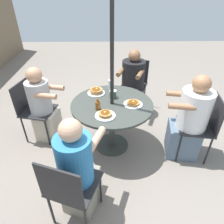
{
  "coord_description": "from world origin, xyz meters",
  "views": [
    {
      "loc": [
        -2.22,
        0.05,
        2.07
      ],
      "look_at": [
        0.0,
        0.0,
        0.59
      ],
      "focal_mm": 32.0,
      "sensor_mm": 36.0,
      "label": 1
    }
  ],
  "objects_px": {
    "pancake_plate_c": "(96,92)",
    "patio_chair_north": "(203,124)",
    "diner_south": "(43,108)",
    "drinking_glass_a": "(110,84)",
    "coffee_cup": "(113,94)",
    "diner_north": "(189,122)",
    "patio_chair_south": "(32,107)",
    "patio_table": "(112,111)",
    "patio_chair_east": "(135,81)",
    "patio_chair_west": "(69,187)",
    "pancake_plate_b": "(133,104)",
    "syrup_bottle": "(98,105)",
    "diner_west": "(78,172)",
    "pancake_plate_a": "(105,115)",
    "diner_east": "(132,86)"
  },
  "relations": [
    {
      "from": "patio_chair_south",
      "to": "syrup_bottle",
      "type": "height_order",
      "value": "patio_chair_south"
    },
    {
      "from": "patio_chair_south",
      "to": "patio_table",
      "type": "bearing_deg",
      "value": 90.0
    },
    {
      "from": "coffee_cup",
      "to": "diner_east",
      "type": "bearing_deg",
      "value": -24.69
    },
    {
      "from": "diner_south",
      "to": "syrup_bottle",
      "type": "xyz_separation_m",
      "value": [
        -0.36,
        -0.81,
        0.25
      ]
    },
    {
      "from": "diner_north",
      "to": "coffee_cup",
      "type": "relative_size",
      "value": 11.06
    },
    {
      "from": "patio_chair_east",
      "to": "coffee_cup",
      "type": "height_order",
      "value": "patio_chair_east"
    },
    {
      "from": "patio_chair_west",
      "to": "diner_west",
      "type": "height_order",
      "value": "diner_west"
    },
    {
      "from": "patio_chair_south",
      "to": "coffee_cup",
      "type": "relative_size",
      "value": 8.39
    },
    {
      "from": "diner_east",
      "to": "coffee_cup",
      "type": "height_order",
      "value": "diner_east"
    },
    {
      "from": "coffee_cup",
      "to": "drinking_glass_a",
      "type": "height_order",
      "value": "drinking_glass_a"
    },
    {
      "from": "patio_chair_south",
      "to": "patio_chair_west",
      "type": "xyz_separation_m",
      "value": [
        -1.36,
        -0.75,
        0.0
      ]
    },
    {
      "from": "pancake_plate_b",
      "to": "patio_chair_south",
      "type": "bearing_deg",
      "value": 78.42
    },
    {
      "from": "patio_table",
      "to": "patio_chair_north",
      "type": "height_order",
      "value": "patio_chair_north"
    },
    {
      "from": "pancake_plate_b",
      "to": "coffee_cup",
      "type": "distance_m",
      "value": 0.32
    },
    {
      "from": "diner_north",
      "to": "diner_west",
      "type": "height_order",
      "value": "diner_north"
    },
    {
      "from": "syrup_bottle",
      "to": "patio_chair_west",
      "type": "bearing_deg",
      "value": 166.78
    },
    {
      "from": "diner_south",
      "to": "drinking_glass_a",
      "type": "distance_m",
      "value": 1.03
    },
    {
      "from": "diner_south",
      "to": "pancake_plate_b",
      "type": "relative_size",
      "value": 4.67
    },
    {
      "from": "patio_table",
      "to": "pancake_plate_c",
      "type": "bearing_deg",
      "value": 38.31
    },
    {
      "from": "diner_west",
      "to": "pancake_plate_c",
      "type": "bearing_deg",
      "value": 104.01
    },
    {
      "from": "patio_chair_north",
      "to": "diner_west",
      "type": "height_order",
      "value": "diner_west"
    },
    {
      "from": "diner_west",
      "to": "pancake_plate_c",
      "type": "xyz_separation_m",
      "value": [
        1.22,
        -0.13,
        0.22
      ]
    },
    {
      "from": "pancake_plate_c",
      "to": "coffee_cup",
      "type": "bearing_deg",
      "value": -116.89
    },
    {
      "from": "pancake_plate_c",
      "to": "syrup_bottle",
      "type": "bearing_deg",
      "value": -174.47
    },
    {
      "from": "patio_chair_east",
      "to": "patio_chair_south",
      "type": "relative_size",
      "value": 1.0
    },
    {
      "from": "diner_north",
      "to": "pancake_plate_c",
      "type": "relative_size",
      "value": 4.86
    },
    {
      "from": "patio_table",
      "to": "diner_south",
      "type": "bearing_deg",
      "value": 77.67
    },
    {
      "from": "patio_table",
      "to": "pancake_plate_c",
      "type": "xyz_separation_m",
      "value": [
        0.27,
        0.22,
        0.15
      ]
    },
    {
      "from": "pancake_plate_a",
      "to": "drinking_glass_a",
      "type": "relative_size",
      "value": 1.82
    },
    {
      "from": "diner_north",
      "to": "drinking_glass_a",
      "type": "xyz_separation_m",
      "value": [
        0.6,
        1.0,
        0.26
      ]
    },
    {
      "from": "diner_north",
      "to": "syrup_bottle",
      "type": "height_order",
      "value": "diner_north"
    },
    {
      "from": "patio_chair_west",
      "to": "drinking_glass_a",
      "type": "xyz_separation_m",
      "value": [
        1.54,
        -0.39,
        0.27
      ]
    },
    {
      "from": "pancake_plate_c",
      "to": "patio_chair_north",
      "type": "bearing_deg",
      "value": -109.04
    },
    {
      "from": "diner_north",
      "to": "patio_chair_west",
      "type": "distance_m",
      "value": 1.68
    },
    {
      "from": "patio_chair_west",
      "to": "pancake_plate_a",
      "type": "xyz_separation_m",
      "value": [
        0.81,
        -0.32,
        0.22
      ]
    },
    {
      "from": "patio_chair_east",
      "to": "patio_chair_south",
      "type": "distance_m",
      "value": 1.8
    },
    {
      "from": "coffee_cup",
      "to": "pancake_plate_c",
      "type": "bearing_deg",
      "value": 63.11
    },
    {
      "from": "pancake_plate_c",
      "to": "drinking_glass_a",
      "type": "xyz_separation_m",
      "value": [
        0.16,
        -0.2,
        0.04
      ]
    },
    {
      "from": "patio_chair_south",
      "to": "patio_chair_west",
      "type": "bearing_deg",
      "value": 41.17
    },
    {
      "from": "patio_table",
      "to": "pancake_plate_b",
      "type": "height_order",
      "value": "pancake_plate_b"
    },
    {
      "from": "patio_table",
      "to": "coffee_cup",
      "type": "height_order",
      "value": "coffee_cup"
    },
    {
      "from": "coffee_cup",
      "to": "diner_west",
      "type": "bearing_deg",
      "value": 161.86
    },
    {
      "from": "diner_south",
      "to": "pancake_plate_b",
      "type": "xyz_separation_m",
      "value": [
        -0.25,
        -1.25,
        0.21
      ]
    },
    {
      "from": "pancake_plate_b",
      "to": "drinking_glass_a",
      "type": "relative_size",
      "value": 1.82
    },
    {
      "from": "diner_north",
      "to": "patio_chair_north",
      "type": "bearing_deg",
      "value": -90.0
    },
    {
      "from": "diner_east",
      "to": "patio_chair_south",
      "type": "height_order",
      "value": "diner_east"
    },
    {
      "from": "syrup_bottle",
      "to": "coffee_cup",
      "type": "distance_m",
      "value": 0.35
    },
    {
      "from": "diner_north",
      "to": "coffee_cup",
      "type": "distance_m",
      "value": 1.06
    },
    {
      "from": "patio_chair_south",
      "to": "diner_south",
      "type": "relative_size",
      "value": 0.79
    },
    {
      "from": "patio_chair_east",
      "to": "diner_east",
      "type": "height_order",
      "value": "diner_east"
    }
  ]
}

